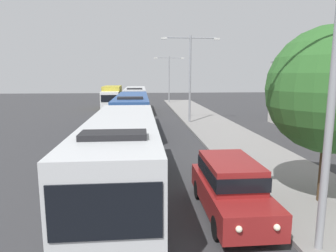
{
  "coord_description": "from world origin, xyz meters",
  "views": [
    {
      "loc": [
        -0.55,
        0.15,
        4.7
      ],
      "look_at": [
        0.82,
        15.6,
        2.06
      ],
      "focal_mm": 32.18,
      "sensor_mm": 36.0,
      "label": 1
    }
  ],
  "objects_px": {
    "white_suv": "(230,185)",
    "streetlamp_mid": "(190,70)",
    "box_truck_oncoming": "(112,97)",
    "streetlamp_far": "(169,74)",
    "bus_middle": "(135,99)",
    "bus_second_in_line": "(132,112)",
    "roadside_tree": "(331,90)",
    "bus_lead": "(122,155)"
  },
  "relations": [
    {
      "from": "bus_second_in_line",
      "to": "box_truck_oncoming",
      "type": "distance_m",
      "value": 18.16
    },
    {
      "from": "roadside_tree",
      "to": "box_truck_oncoming",
      "type": "bearing_deg",
      "value": 108.09
    },
    {
      "from": "box_truck_oncoming",
      "to": "streetlamp_far",
      "type": "height_order",
      "value": "streetlamp_far"
    },
    {
      "from": "box_truck_oncoming",
      "to": "white_suv",
      "type": "bearing_deg",
      "value": -77.97
    },
    {
      "from": "bus_lead",
      "to": "streetlamp_mid",
      "type": "bearing_deg",
      "value": 72.84
    },
    {
      "from": "bus_middle",
      "to": "roadside_tree",
      "type": "relative_size",
      "value": 1.96
    },
    {
      "from": "white_suv",
      "to": "box_truck_oncoming",
      "type": "distance_m",
      "value": 33.6
    },
    {
      "from": "bus_lead",
      "to": "bus_middle",
      "type": "relative_size",
      "value": 0.9
    },
    {
      "from": "white_suv",
      "to": "streetlamp_far",
      "type": "distance_m",
      "value": 41.13
    },
    {
      "from": "bus_lead",
      "to": "bus_second_in_line",
      "type": "height_order",
      "value": "same"
    },
    {
      "from": "bus_middle",
      "to": "streetlamp_mid",
      "type": "distance_m",
      "value": 11.75
    },
    {
      "from": "bus_middle",
      "to": "white_suv",
      "type": "distance_m",
      "value": 29.34
    },
    {
      "from": "bus_second_in_line",
      "to": "roadside_tree",
      "type": "distance_m",
      "value": 16.43
    },
    {
      "from": "white_suv",
      "to": "streetlamp_far",
      "type": "bearing_deg",
      "value": 87.62
    },
    {
      "from": "bus_second_in_line",
      "to": "box_truck_oncoming",
      "type": "height_order",
      "value": "bus_second_in_line"
    },
    {
      "from": "bus_second_in_line",
      "to": "streetlamp_far",
      "type": "distance_m",
      "value": 26.67
    },
    {
      "from": "bus_lead",
      "to": "streetlamp_far",
      "type": "relative_size",
      "value": 1.46
    },
    {
      "from": "bus_second_in_line",
      "to": "bus_middle",
      "type": "height_order",
      "value": "same"
    },
    {
      "from": "white_suv",
      "to": "box_truck_oncoming",
      "type": "relative_size",
      "value": 0.67
    },
    {
      "from": "bus_middle",
      "to": "white_suv",
      "type": "relative_size",
      "value": 2.5
    },
    {
      "from": "bus_lead",
      "to": "bus_second_in_line",
      "type": "xyz_separation_m",
      "value": [
        0.0,
        13.24,
        0.0
      ]
    },
    {
      "from": "white_suv",
      "to": "streetlamp_mid",
      "type": "distance_m",
      "value": 19.74
    },
    {
      "from": "bus_middle",
      "to": "roadside_tree",
      "type": "bearing_deg",
      "value": -75.74
    },
    {
      "from": "white_suv",
      "to": "box_truck_oncoming",
      "type": "xyz_separation_m",
      "value": [
        -7.0,
        32.85,
        0.67
      ]
    },
    {
      "from": "streetlamp_mid",
      "to": "streetlamp_far",
      "type": "height_order",
      "value": "streetlamp_mid"
    },
    {
      "from": "box_truck_oncoming",
      "to": "streetlamp_far",
      "type": "relative_size",
      "value": 0.96
    },
    {
      "from": "bus_middle",
      "to": "box_truck_oncoming",
      "type": "relative_size",
      "value": 1.68
    },
    {
      "from": "white_suv",
      "to": "streetlamp_far",
      "type": "xyz_separation_m",
      "value": [
        1.7,
        40.92,
        3.73
      ]
    },
    {
      "from": "white_suv",
      "to": "bus_second_in_line",
      "type": "bearing_deg",
      "value": 103.86
    },
    {
      "from": "bus_lead",
      "to": "box_truck_oncoming",
      "type": "distance_m",
      "value": 31.27
    },
    {
      "from": "box_truck_oncoming",
      "to": "roadside_tree",
      "type": "xyz_separation_m",
      "value": [
        10.58,
        -32.39,
        2.48
      ]
    },
    {
      "from": "streetlamp_far",
      "to": "white_suv",
      "type": "bearing_deg",
      "value": -92.38
    },
    {
      "from": "bus_lead",
      "to": "white_suv",
      "type": "xyz_separation_m",
      "value": [
        3.7,
        -1.76,
        -0.66
      ]
    },
    {
      "from": "bus_lead",
      "to": "streetlamp_far",
      "type": "distance_m",
      "value": 39.66
    },
    {
      "from": "box_truck_oncoming",
      "to": "streetlamp_far",
      "type": "bearing_deg",
      "value": 42.85
    },
    {
      "from": "bus_second_in_line",
      "to": "bus_lead",
      "type": "bearing_deg",
      "value": -90.0
    },
    {
      "from": "bus_lead",
      "to": "white_suv",
      "type": "bearing_deg",
      "value": -25.39
    },
    {
      "from": "streetlamp_far",
      "to": "box_truck_oncoming",
      "type": "bearing_deg",
      "value": -137.15
    },
    {
      "from": "bus_second_in_line",
      "to": "white_suv",
      "type": "xyz_separation_m",
      "value": [
        3.7,
        -14.99,
        -0.66
      ]
    },
    {
      "from": "bus_middle",
      "to": "streetlamp_far",
      "type": "xyz_separation_m",
      "value": [
        5.4,
        11.83,
        3.07
      ]
    },
    {
      "from": "bus_second_in_line",
      "to": "streetlamp_far",
      "type": "bearing_deg",
      "value": 78.24
    },
    {
      "from": "bus_lead",
      "to": "box_truck_oncoming",
      "type": "xyz_separation_m",
      "value": [
        -3.3,
        31.1,
        0.01
      ]
    }
  ]
}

